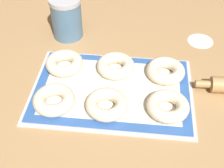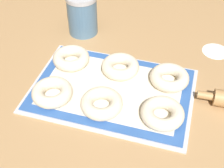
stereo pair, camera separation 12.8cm
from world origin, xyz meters
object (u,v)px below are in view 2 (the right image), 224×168
Objects in this scene: bagel_front_center at (102,103)px; bagel_back_left at (71,58)px; bagel_front_left at (52,92)px; baking_tray at (112,90)px; bagel_back_right at (169,77)px; flour_canister at (82,14)px; bagel_front_right at (162,113)px; bagel_back_center at (120,66)px.

bagel_front_center is 0.24m from bagel_back_left.
bagel_front_left is 1.00× the size of bagel_back_left.
bagel_back_right is (0.17, 0.08, 0.03)m from baking_tray.
baking_tray is 0.37m from flour_canister.
bagel_front_left is at bearing -178.17° from bagel_front_right.
bagel_front_center is 0.18m from bagel_front_right.
bagel_front_left is 1.00× the size of bagel_back_center.
bagel_back_left reaches higher than baking_tray.
flour_canister reaches higher than bagel_back_center.
bagel_front_center is 1.00× the size of bagel_back_center.
bagel_back_center is at bearing 87.03° from bagel_front_center.
bagel_front_right reaches higher than baking_tray.
baking_tray is at bearing 85.80° from bagel_front_center.
bagel_back_center is at bearing 88.24° from baking_tray.
bagel_back_center reaches higher than baking_tray.
bagel_back_left is 0.22m from flour_canister.
bagel_front_left is 1.00× the size of bagel_back_right.
flour_canister is at bearing 95.67° from bagel_front_left.
bagel_back_center is (0.18, 0.00, 0.00)m from bagel_back_left.
flour_canister is at bearing 98.70° from bagel_back_left.
bagel_back_right is at bearing -0.60° from bagel_back_left.
bagel_back_center and bagel_back_right have the same top height.
bagel_front_right and bagel_back_right have the same top height.
baking_tray is at bearing -54.98° from flour_canister.
bagel_back_right is (0.17, -0.01, 0.00)m from bagel_back_center.
bagel_front_left is 0.80× the size of flour_canister.
bagel_front_center and bagel_back_right have the same top height.
bagel_back_right reaches higher than baking_tray.
bagel_back_left is at bearing 154.99° from bagel_front_right.
bagel_back_left is 0.18m from bagel_back_center.
bagel_front_center is (0.16, -0.00, 0.00)m from bagel_front_left.
bagel_back_left is at bearing 133.72° from bagel_front_center.
bagel_front_center and bagel_back_left have the same top height.
baking_tray is 4.04× the size of bagel_front_right.
bagel_front_right is 0.54m from flour_canister.
bagel_back_right is at bearing 43.95° from bagel_front_center.
bagel_front_left is at bearing -87.99° from bagel_back_left.
bagel_front_left and bagel_front_center have the same top height.
bagel_front_right is 0.39m from bagel_back_left.
bagel_front_right is 0.16m from bagel_back_right.
bagel_front_center is at bearing -92.97° from bagel_back_center.
bagel_front_center reaches higher than baking_tray.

